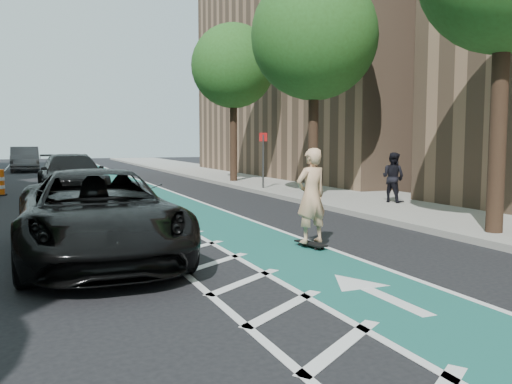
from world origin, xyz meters
TOP-DOWN VIEW (x-y plane):
  - ground at (0.00, 0.00)m, footprint 120.00×120.00m
  - bike_lane at (3.00, 10.00)m, footprint 2.00×90.00m
  - buffer_strip at (1.50, 10.00)m, footprint 1.40×90.00m
  - sidewalk_right at (9.50, 10.00)m, footprint 5.00×90.00m
  - curb_right at (7.05, 10.00)m, footprint 0.12×90.00m
  - building_right_far at (17.50, 20.00)m, footprint 14.00×22.00m
  - tree_r_c at (7.90, 8.00)m, footprint 4.20×4.20m
  - tree_r_d at (7.90, 16.00)m, footprint 4.20×4.20m
  - sign_post at (7.60, 12.00)m, footprint 0.35×0.08m
  - skateboard at (3.70, 0.55)m, footprint 0.36×0.85m
  - skateboarder at (3.70, 0.55)m, footprint 0.75×0.56m
  - suv_near at (-0.36, 1.18)m, footprint 2.77×5.89m
  - suv_far at (0.00, 13.15)m, footprint 2.53×5.71m
  - car_grey at (-1.82, 32.38)m, footprint 1.86×5.25m
  - pedestrian at (9.41, 5.55)m, footprint 0.86×0.96m

SIDE VIEW (x-z plane):
  - ground at x=0.00m, z-range 0.00..0.00m
  - buffer_strip at x=1.50m, z-range 0.00..0.01m
  - bike_lane at x=3.00m, z-range 0.00..0.01m
  - sidewalk_right at x=9.50m, z-range 0.00..0.15m
  - curb_right at x=7.05m, z-range 0.00..0.16m
  - skateboard at x=3.70m, z-range 0.03..0.15m
  - suv_near at x=-0.36m, z-range 0.00..1.63m
  - suv_far at x=0.00m, z-range 0.00..1.63m
  - car_grey at x=-1.82m, z-range 0.00..1.72m
  - pedestrian at x=9.41m, z-range 0.15..1.77m
  - skateboarder at x=3.70m, z-range 0.11..2.01m
  - sign_post at x=7.60m, z-range 0.11..2.59m
  - tree_r_c at x=7.90m, z-range 1.82..9.72m
  - tree_r_d at x=7.90m, z-range 1.82..9.72m
  - building_right_far at x=17.50m, z-range 0.00..19.00m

